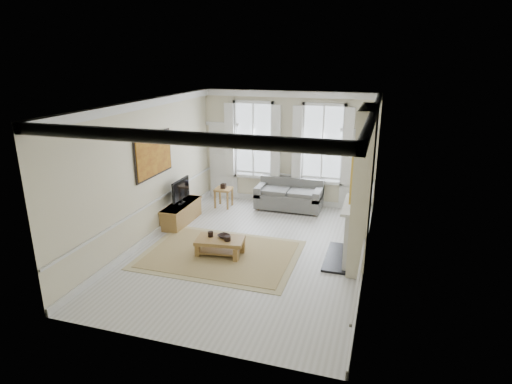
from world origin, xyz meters
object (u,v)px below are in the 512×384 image
(coffee_table, at_px, (220,242))
(tv_stand, at_px, (181,213))
(sofa, at_px, (289,197))
(side_table, at_px, (224,192))

(coffee_table, bearing_deg, tv_stand, 130.13)
(sofa, relative_size, tv_stand, 1.26)
(coffee_table, distance_m, tv_stand, 2.33)
(sofa, distance_m, tv_stand, 3.23)
(sofa, bearing_deg, tv_stand, -142.11)
(side_table, bearing_deg, coffee_table, -70.10)
(sofa, xyz_separation_m, tv_stand, (-2.54, -1.98, -0.09))
(side_table, xyz_separation_m, tv_stand, (-0.63, -1.53, -0.20))
(sofa, xyz_separation_m, coffee_table, (-0.80, -3.53, -0.04))
(side_table, height_order, coffee_table, side_table)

